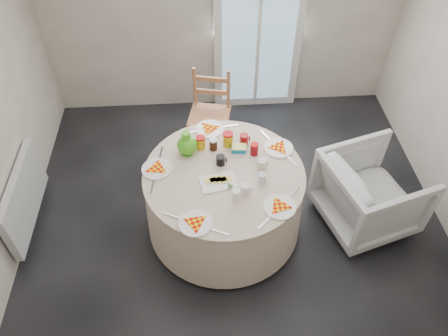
{
  "coord_description": "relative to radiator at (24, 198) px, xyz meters",
  "views": [
    {
      "loc": [
        -0.29,
        -2.48,
        3.45
      ],
      "look_at": [
        -0.12,
        0.05,
        0.8
      ],
      "focal_mm": 35.0,
      "sensor_mm": 36.0,
      "label": 1
    }
  ],
  "objects": [
    {
      "name": "armchair",
      "position": [
        3.18,
        -0.15,
        0.01
      ],
      "size": [
        0.95,
        0.99,
        0.83
      ],
      "primitive_type": "imported",
      "rotation": [
        0.0,
        0.0,
        1.87
      ],
      "color": "silver",
      "rests_on": "floor"
    },
    {
      "name": "green_pitcher",
      "position": [
        1.52,
        0.12,
        0.49
      ],
      "size": [
        0.18,
        0.18,
        0.23
      ],
      "primitive_type": null,
      "rotation": [
        0.0,
        0.0,
        -0.0
      ],
      "color": "#4AB11C",
      "rests_on": "table"
    },
    {
      "name": "butter_tub",
      "position": [
        1.97,
        0.12,
        0.41
      ],
      "size": [
        0.14,
        0.1,
        0.05
      ],
      "primitive_type": "cube",
      "rotation": [
        0.0,
        0.0,
        -0.1
      ],
      "color": "#0C80B0",
      "rests_on": "table"
    },
    {
      "name": "radiator",
      "position": [
        0.0,
        0.0,
        0.0
      ],
      "size": [
        0.07,
        1.0,
        0.55
      ],
      "primitive_type": "cube",
      "color": "silver",
      "rests_on": "floor"
    },
    {
      "name": "table",
      "position": [
        1.82,
        -0.15,
        -0.01
      ],
      "size": [
        1.43,
        1.43,
        0.72
      ],
      "primitive_type": "cylinder",
      "color": "#CCAD95",
      "rests_on": "floor"
    },
    {
      "name": "wooden_chair",
      "position": [
        1.74,
        0.96,
        0.09
      ],
      "size": [
        0.5,
        0.48,
        0.94
      ],
      "primitive_type": null,
      "rotation": [
        0.0,
        0.0,
        -0.21
      ],
      "color": "#BE7549",
      "rests_on": "floor"
    },
    {
      "name": "jar_cluster",
      "position": [
        1.86,
        0.12,
        0.44
      ],
      "size": [
        0.59,
        0.41,
        0.16
      ],
      "primitive_type": null,
      "rotation": [
        0.0,
        0.0,
        -0.29
      ],
      "color": "#A36912",
      "rests_on": "table"
    },
    {
      "name": "wall_back",
      "position": [
        1.94,
        1.8,
        0.92
      ],
      "size": [
        4.0,
        0.02,
        2.6
      ],
      "primitive_type": "cube",
      "color": "#BCB5A3",
      "rests_on": "floor"
    },
    {
      "name": "mugs_glasses",
      "position": [
        1.98,
        -0.16,
        0.43
      ],
      "size": [
        0.69,
        0.69,
        0.11
      ],
      "primitive_type": null,
      "rotation": [
        0.0,
        0.0,
        0.2
      ],
      "color": "#AFAFAF",
      "rests_on": "table"
    },
    {
      "name": "floor",
      "position": [
        1.94,
        -0.2,
        -0.38
      ],
      "size": [
        4.0,
        4.0,
        0.0
      ],
      "primitive_type": "plane",
      "color": "black",
      "rests_on": "ground"
    },
    {
      "name": "cheese_platter",
      "position": [
        1.77,
        -0.26,
        0.39
      ],
      "size": [
        0.33,
        0.25,
        0.04
      ],
      "primitive_type": null,
      "rotation": [
        0.0,
        0.0,
        0.2
      ],
      "color": "silver",
      "rests_on": "table"
    },
    {
      "name": "place_settings",
      "position": [
        1.82,
        -0.15,
        0.39
      ],
      "size": [
        1.47,
        1.47,
        0.03
      ],
      "primitive_type": null,
      "rotation": [
        0.0,
        0.0,
        -0.04
      ],
      "color": "white",
      "rests_on": "table"
    },
    {
      "name": "glass_door",
      "position": [
        2.34,
        1.75,
        0.67
      ],
      "size": [
        1.0,
        0.08,
        2.1
      ],
      "primitive_type": "cube",
      "color": "silver",
      "rests_on": "floor"
    }
  ]
}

